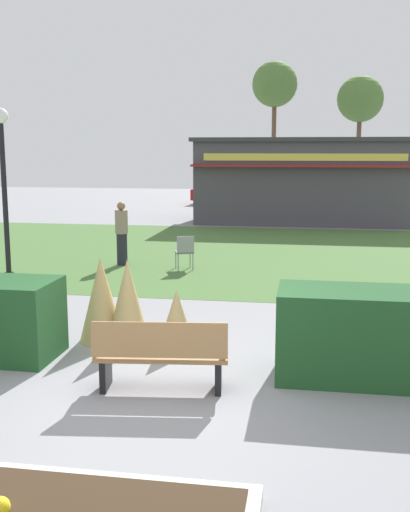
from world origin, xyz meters
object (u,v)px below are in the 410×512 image
cafe_chair_west (185,250)px  tree_center_bg (360,100)px  parked_car_center_slot (324,194)px  lamppost_mid (3,173)px  food_kiosk (303,180)px  tree_left_bg (275,86)px  person_strolling (122,233)px  parked_car_west_slot (230,193)px  park_bench (161,355)px

cafe_chair_west → tree_center_bg: bearing=76.1°
parked_car_center_slot → lamppost_mid: bearing=-110.3°
lamppost_mid → parked_car_center_slot: 22.43m
food_kiosk → tree_center_bg: bearing=76.2°
lamppost_mid → tree_left_bg: bearing=79.9°
person_strolling → cafe_chair_west: bearing=88.8°
person_strolling → tree_left_bg: 24.91m
food_kiosk → parked_car_center_slot: size_ratio=2.12×
food_kiosk → tree_center_bg: (3.21, 13.03, 4.23)m
cafe_chair_west → parked_car_center_slot: (3.93, 19.01, 0.12)m
food_kiosk → tree_left_bg: tree_left_bg is taller
parked_car_west_slot → parked_car_center_slot: (5.13, -0.00, 0.00)m
cafe_chair_west → parked_car_center_slot: 19.41m
parked_car_west_slot → tree_left_bg: size_ratio=0.51×
park_bench → parked_car_center_slot: bearing=84.4°
food_kiosk → park_bench: bearing=-94.7°
food_kiosk → parked_car_center_slot: (1.07, 7.59, -1.12)m
tree_center_bg → tree_left_bg: bearing=-179.7°
lamppost_mid → parked_car_west_slot: (2.63, 20.96, -1.87)m
food_kiosk → person_strolling: 11.98m
cafe_chair_west → tree_center_bg: tree_center_bg is taller
food_kiosk → person_strolling: food_kiosk is taller
park_bench → tree_left_bg: tree_left_bg is taller
food_kiosk → tree_left_bg: bearing=98.7°
food_kiosk → parked_car_west_slot: size_ratio=2.09×
person_strolling → parked_car_center_slot: person_strolling is taller
lamppost_mid → person_strolling: lamppost_mid is taller
food_kiosk → parked_car_center_slot: bearing=81.9°
parked_car_center_slot → tree_center_bg: 7.93m
park_bench → tree_center_bg: bearing=81.6°
tree_left_bg → tree_center_bg: tree_left_bg is taller
cafe_chair_west → parked_car_west_slot: size_ratio=0.21×
person_strolling → parked_car_west_slot: bearing=-170.2°
park_bench → tree_center_bg: 33.20m
food_kiosk → parked_car_west_slot: bearing=118.1°
cafe_chair_west → food_kiosk: bearing=76.0°
cafe_chair_west → tree_left_bg: 25.26m
food_kiosk → cafe_chair_west: bearing=-104.0°
food_kiosk → person_strolling: (-4.64, -11.01, -0.90)m
cafe_chair_west → person_strolling: (-1.79, 0.41, 0.33)m
person_strolling → park_bench: bearing=31.7°
lamppost_mid → food_kiosk: size_ratio=0.44×
parked_car_west_slot → tree_left_bg: tree_left_bg is taller
park_bench → cafe_chair_west: size_ratio=1.97×
park_bench → person_strolling: size_ratio=1.04×
park_bench → food_kiosk: 19.47m
parked_car_center_slot → tree_left_bg: size_ratio=0.51×
tree_center_bg → park_bench: bearing=-98.4°
person_strolling → parked_car_west_slot: (0.58, 18.60, -0.22)m
park_bench → parked_car_center_slot: 27.08m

